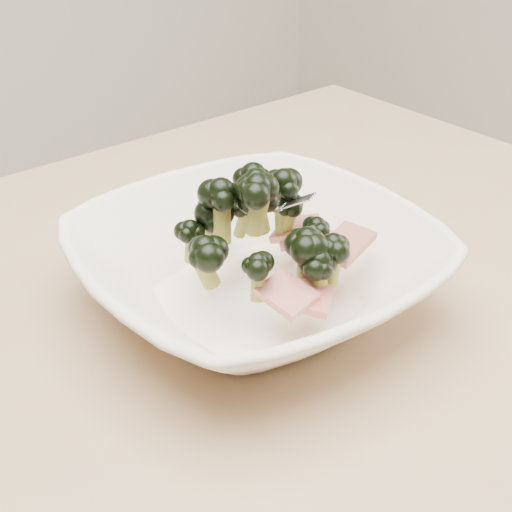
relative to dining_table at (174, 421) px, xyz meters
name	(u,v)px	position (x,y,z in m)	size (l,w,h in m)	color
dining_table	(174,421)	(0.00, 0.00, 0.00)	(1.20, 0.80, 0.75)	tan
broccoli_dish	(257,262)	(0.09, -0.01, 0.14)	(0.33, 0.33, 0.13)	white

